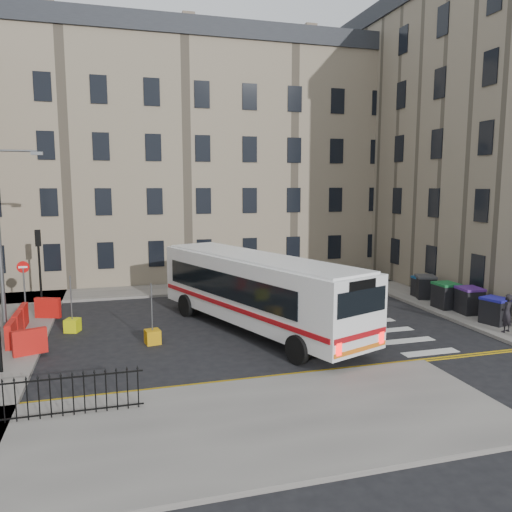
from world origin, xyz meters
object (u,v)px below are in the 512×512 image
bus (257,289)px  wheelie_bin_a (495,311)px  wheelie_bin_d (425,287)px  bollard_yellow (73,325)px  wheelie_bin_c (446,295)px  wheelie_bin_e (422,287)px  bollard_chevron (153,337)px  pedestrian (507,313)px  wheelie_bin_b (469,300)px

bus → wheelie_bin_a: (10.95, -2.49, -1.17)m
wheelie_bin_d → bollard_yellow: 19.22m
bollard_yellow → wheelie_bin_c: bearing=-4.0°
bus → wheelie_bin_a: bus is taller
wheelie_bin_d → wheelie_bin_e: size_ratio=1.28×
bus → wheelie_bin_a: 11.29m
bus → bollard_chevron: bus is taller
bus → pedestrian: bus is taller
bus → wheelie_bin_b: size_ratio=9.38×
wheelie_bin_a → bus: bearing=150.2°
wheelie_bin_e → wheelie_bin_a: bearing=-88.4°
bollard_yellow → bus: bearing=-14.5°
wheelie_bin_b → wheelie_bin_c: size_ratio=0.99×
wheelie_bin_a → wheelie_bin_e: size_ratio=1.17×
bus → bollard_yellow: bearing=144.8°
bus → bollard_yellow: (-8.17, 2.11, -1.66)m
bus → wheelie_bin_e: bearing=-3.1°
wheelie_bin_b → pedestrian: bearing=-96.0°
bus → bollard_yellow: bus is taller
wheelie_bin_a → wheelie_bin_b: (0.16, 1.97, 0.05)m
pedestrian → bollard_yellow: 19.54m
bus → pedestrian: size_ratio=7.32×
wheelie_bin_a → wheelie_bin_e: 6.00m
wheelie_bin_e → bus: bearing=-159.7°
wheelie_bin_c → pedestrian: (-0.22, -4.53, 0.18)m
bollard_yellow → bollard_chevron: (3.39, -2.76, 0.00)m
wheelie_bin_d → bollard_chevron: (-15.80, -3.75, -0.52)m
wheelie_bin_c → bollard_yellow: (-18.84, 1.33, -0.53)m
wheelie_bin_d → bollard_yellow: bearing=-156.3°
pedestrian → bollard_chevron: 15.57m
wheelie_bin_c → bollard_yellow: bearing=176.1°
pedestrian → wheelie_bin_c: bearing=-108.7°
bollard_yellow → wheelie_bin_b: bearing=-7.8°
wheelie_bin_d → wheelie_bin_e: bearing=103.3°
wheelie_bin_a → wheelie_bin_b: wheelie_bin_b is taller
wheelie_bin_e → wheelie_bin_c: bearing=-95.5°
bollard_yellow → wheelie_bin_d: bearing=2.9°
wheelie_bin_a → bollard_chevron: (-15.73, 1.84, -0.48)m
wheelie_bin_c → wheelie_bin_d: 2.34m
bus → wheelie_bin_b: bearing=-23.4°
wheelie_bin_a → wheelie_bin_b: size_ratio=1.02×
wheelie_bin_c → bollard_chevron: bearing=-174.5°
wheelie_bin_e → pedestrian: bearing=-92.0°
bus → wheelie_bin_a: size_ratio=9.18×
wheelie_bin_e → bollard_chevron: wheelie_bin_e is taller
wheelie_bin_c → bollard_chevron: size_ratio=2.26×
wheelie_bin_b → wheelie_bin_d: bearing=96.8°
wheelie_bin_e → bollard_chevron: 16.39m
wheelie_bin_b → wheelie_bin_e: (-0.04, 4.03, -0.09)m
wheelie_bin_b → wheelie_bin_d: (-0.09, 3.62, -0.01)m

